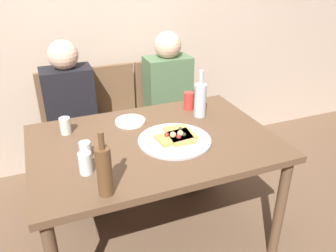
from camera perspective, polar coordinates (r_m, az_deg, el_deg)
name	(u,v)px	position (r m, az deg, el deg)	size (l,w,h in m)	color
ground_plane	(156,235)	(2.41, -2.06, -17.74)	(8.00, 8.00, 0.00)	brown
back_wall	(103,10)	(2.86, -10.84, 18.51)	(6.00, 0.10, 2.60)	#BCA893
dining_table	(154,151)	(2.01, -2.36, -4.27)	(1.39, 0.94, 0.74)	brown
pizza_tray	(174,140)	(1.95, 1.09, -2.39)	(0.42, 0.42, 0.01)	#ADADB2
pizza_slice_last	(176,137)	(1.95, 1.29, -1.80)	(0.23, 0.15, 0.05)	tan
pizza_slice_extra	(179,135)	(1.97, 1.90, -1.46)	(0.15, 0.23, 0.05)	tan
wine_bottle	(104,170)	(1.51, -10.58, -7.26)	(0.07, 0.07, 0.31)	brown
beer_bottle	(200,99)	(2.22, 5.40, 4.47)	(0.08, 0.08, 0.31)	#B2BCC1
tumbler_near	(65,126)	(2.10, -16.75, 0.05)	(0.06, 0.06, 0.10)	#B7C6BC
tumbler_far	(85,163)	(1.70, -13.61, -6.04)	(0.06, 0.06, 0.11)	silver
wine_glass	(85,150)	(1.83, -13.63, -3.87)	(0.06, 0.06, 0.09)	silver
soda_can	(189,101)	(2.33, 3.48, 4.21)	(0.07, 0.07, 0.12)	red
plate_stack	(130,121)	(2.17, -6.30, 0.77)	(0.19, 0.19, 0.02)	white
chair_left	(72,123)	(2.77, -15.72, 0.54)	(0.44, 0.44, 0.90)	brown
chair_middle	(113,116)	(2.81, -9.18, 1.64)	(0.44, 0.44, 0.90)	brown
chair_right	(165,108)	(2.93, -0.47, 3.07)	(0.44, 0.44, 0.90)	brown
guest_in_sweater	(73,115)	(2.58, -15.63, 1.70)	(0.36, 0.56, 1.17)	black
guest_in_beanie	(172,100)	(2.75, 0.67, 4.33)	(0.36, 0.56, 1.17)	#4C6B47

